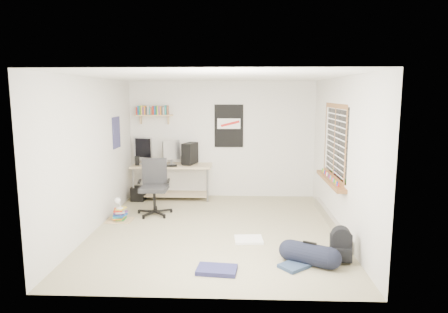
{
  "coord_description": "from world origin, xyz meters",
  "views": [
    {
      "loc": [
        0.39,
        -6.35,
        2.24
      ],
      "look_at": [
        0.12,
        0.43,
        1.17
      ],
      "focal_mm": 32.0,
      "sensor_mm": 36.0,
      "label": 1
    }
  ],
  "objects_px": {
    "office_chair": "(154,189)",
    "book_stack": "(119,212)",
    "desk": "(173,182)",
    "backpack": "(341,248)",
    "duffel_bag": "(309,254)"
  },
  "relations": [
    {
      "from": "desk",
      "to": "backpack",
      "type": "height_order",
      "value": "desk"
    },
    {
      "from": "desk",
      "to": "office_chair",
      "type": "bearing_deg",
      "value": -102.52
    },
    {
      "from": "duffel_bag",
      "to": "backpack",
      "type": "bearing_deg",
      "value": 41.45
    },
    {
      "from": "office_chair",
      "to": "backpack",
      "type": "relative_size",
      "value": 2.82
    },
    {
      "from": "desk",
      "to": "duffel_bag",
      "type": "height_order",
      "value": "desk"
    },
    {
      "from": "desk",
      "to": "book_stack",
      "type": "distance_m",
      "value": 1.74
    },
    {
      "from": "office_chair",
      "to": "backpack",
      "type": "height_order",
      "value": "office_chair"
    },
    {
      "from": "office_chair",
      "to": "book_stack",
      "type": "xyz_separation_m",
      "value": [
        -0.55,
        -0.4,
        -0.34
      ]
    },
    {
      "from": "duffel_bag",
      "to": "desk",
      "type": "bearing_deg",
      "value": 153.7
    },
    {
      "from": "backpack",
      "to": "office_chair",
      "type": "bearing_deg",
      "value": 151.23
    },
    {
      "from": "office_chair",
      "to": "book_stack",
      "type": "bearing_deg",
      "value": -152.84
    },
    {
      "from": "book_stack",
      "to": "backpack",
      "type": "bearing_deg",
      "value": -24.94
    },
    {
      "from": "book_stack",
      "to": "desk",
      "type": "bearing_deg",
      "value": 66.12
    },
    {
      "from": "office_chair",
      "to": "desk",
      "type": "bearing_deg",
      "value": 74.66
    },
    {
      "from": "backpack",
      "to": "book_stack",
      "type": "distance_m",
      "value": 3.86
    }
  ]
}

